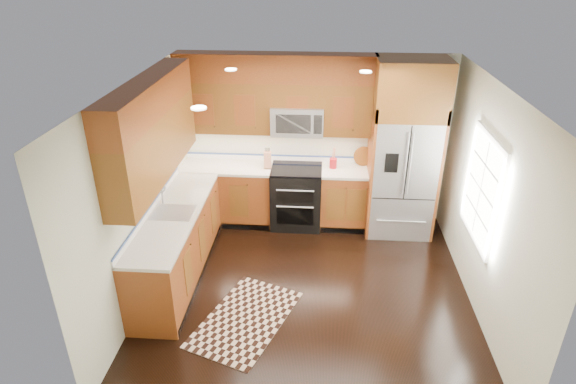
# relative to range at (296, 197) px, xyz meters

# --- Properties ---
(ground) EXTENTS (4.00, 4.00, 0.00)m
(ground) POSITION_rel_range_xyz_m (0.25, -1.67, -0.47)
(ground) COLOR black
(ground) RESTS_ON ground
(wall_back) EXTENTS (4.00, 0.02, 2.60)m
(wall_back) POSITION_rel_range_xyz_m (0.25, 0.33, 0.83)
(wall_back) COLOR beige
(wall_back) RESTS_ON ground
(wall_left) EXTENTS (0.02, 4.00, 2.60)m
(wall_left) POSITION_rel_range_xyz_m (-1.75, -1.67, 0.83)
(wall_left) COLOR beige
(wall_left) RESTS_ON ground
(wall_right) EXTENTS (0.02, 4.00, 2.60)m
(wall_right) POSITION_rel_range_xyz_m (2.25, -1.67, 0.83)
(wall_right) COLOR beige
(wall_right) RESTS_ON ground
(window) EXTENTS (0.04, 1.10, 1.30)m
(window) POSITION_rel_range_xyz_m (2.23, -1.47, 0.93)
(window) COLOR white
(window) RESTS_ON ground
(base_cabinets) EXTENTS (2.85, 3.00, 0.90)m
(base_cabinets) POSITION_rel_range_xyz_m (-0.98, -0.77, -0.02)
(base_cabinets) COLOR brown
(base_cabinets) RESTS_ON ground
(countertop) EXTENTS (2.86, 3.01, 0.04)m
(countertop) POSITION_rel_range_xyz_m (-0.84, -0.65, 0.45)
(countertop) COLOR beige
(countertop) RESTS_ON base_cabinets
(upper_cabinets) EXTENTS (2.85, 3.00, 1.15)m
(upper_cabinets) POSITION_rel_range_xyz_m (-0.90, -0.58, 1.56)
(upper_cabinets) COLOR brown
(upper_cabinets) RESTS_ON ground
(range) EXTENTS (0.76, 0.67, 0.95)m
(range) POSITION_rel_range_xyz_m (0.00, 0.00, 0.00)
(range) COLOR black
(range) RESTS_ON ground
(microwave) EXTENTS (0.76, 0.40, 0.42)m
(microwave) POSITION_rel_range_xyz_m (-0.00, 0.13, 1.19)
(microwave) COLOR #B2B2B7
(microwave) RESTS_ON ground
(refrigerator) EXTENTS (0.98, 0.75, 2.60)m
(refrigerator) POSITION_rel_range_xyz_m (1.55, -0.04, 0.83)
(refrigerator) COLOR #B2B2B7
(refrigerator) RESTS_ON ground
(sink_faucet) EXTENTS (0.54, 0.44, 0.37)m
(sink_faucet) POSITION_rel_range_xyz_m (-1.48, -1.44, 0.52)
(sink_faucet) COLOR #B2B2B7
(sink_faucet) RESTS_ON countertop
(rug) EXTENTS (1.29, 1.62, 0.01)m
(rug) POSITION_rel_range_xyz_m (-0.46, -2.27, -0.46)
(rug) COLOR black
(rug) RESTS_ON ground
(knife_block) EXTENTS (0.13, 0.17, 0.31)m
(knife_block) POSITION_rel_range_xyz_m (-0.44, 0.04, 0.60)
(knife_block) COLOR tan
(knife_block) RESTS_ON countertop
(utensil_crock) EXTENTS (0.13, 0.13, 0.32)m
(utensil_crock) POSITION_rel_range_xyz_m (0.54, 0.08, 0.58)
(utensil_crock) COLOR maroon
(utensil_crock) RESTS_ON countertop
(cutting_board) EXTENTS (0.33, 0.33, 0.02)m
(cutting_board) POSITION_rel_range_xyz_m (1.00, 0.22, 0.48)
(cutting_board) COLOR brown
(cutting_board) RESTS_ON countertop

